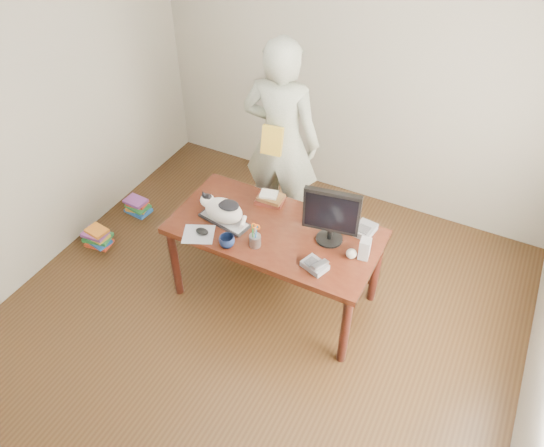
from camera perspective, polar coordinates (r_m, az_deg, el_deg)
The scene contains 18 objects.
room at distance 3.24m, azimuth -4.46°, elevation 0.89°, with size 4.50×4.50×4.50m.
desk at distance 4.18m, azimuth 0.81°, elevation -1.50°, with size 1.60×0.80×0.75m.
keyboard at distance 4.10m, azimuth -5.14°, elevation 0.34°, with size 0.43×0.23×0.02m.
cat at distance 4.04m, azimuth -5.38°, elevation 1.55°, with size 0.41×0.24×0.23m.
monitor at distance 3.78m, azimuth 6.40°, elevation 0.99°, with size 0.41×0.23×0.46m.
pen_cup at distance 3.86m, azimuth -1.83°, elevation -1.71°, with size 0.09×0.09×0.22m.
mousepad at distance 4.02m, azimuth -7.90°, elevation -1.15°, with size 0.30×0.29×0.01m.
mouse at distance 4.01m, azimuth -7.53°, elevation -0.84°, with size 0.12×0.10×0.04m.
coffee_mug at distance 3.88m, azimuth -4.87°, elevation -1.93°, with size 0.12×0.12×0.09m, color black.
phone at distance 3.73m, azimuth 4.68°, elevation -4.50°, with size 0.20×0.18×0.08m.
speaker at distance 3.81m, azimuth 9.94°, elevation -2.69°, with size 0.08×0.09×0.16m.
baseball at distance 3.82m, azimuth 8.53°, elevation -3.22°, with size 0.08×0.08×0.08m.
book_stack at distance 4.25m, azimuth -0.19°, elevation 2.72°, with size 0.24×0.19×0.08m.
calculator at distance 4.04m, azimuth 9.94°, elevation -0.67°, with size 0.16×0.20×0.06m.
person at distance 4.64m, azimuth 0.99°, elevation 8.80°, with size 0.69×0.45×1.88m, color silver.
held_book at distance 4.46m, azimuth 0.02°, elevation 8.91°, with size 0.19×0.13×0.25m.
book_pile_a at distance 5.19m, azimuth -18.24°, elevation -1.41°, with size 0.27×0.22×0.18m.
book_pile_b at distance 5.47m, azimuth -14.26°, elevation 1.84°, with size 0.26×0.20×0.15m.
Camera 1 is at (1.34, -2.06, 3.45)m, focal length 35.00 mm.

